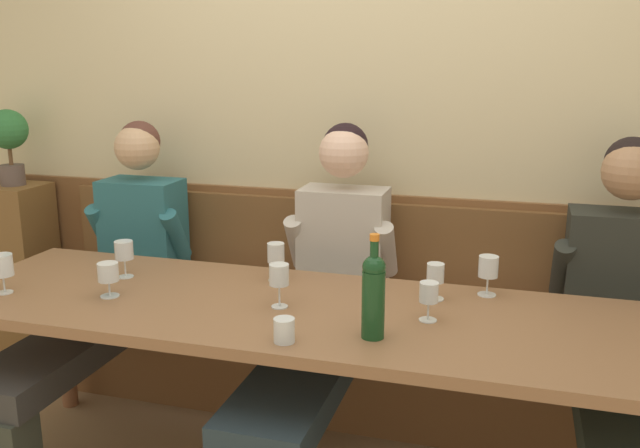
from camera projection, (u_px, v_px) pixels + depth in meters
room_wall_back at (371, 98)px, 3.06m from camera, size 6.80×0.08×2.80m
wood_wainscot_panel at (365, 294)px, 3.22m from camera, size 6.80×0.03×0.97m
wall_bench at (354, 351)px, 3.08m from camera, size 3.00×0.42×0.94m
dining_table at (310, 327)px, 2.36m from camera, size 2.70×0.79×0.74m
person_center_right_seat at (107, 278)px, 2.96m from camera, size 0.47×1.23×1.30m
person_right_seat at (323, 298)px, 2.69m from camera, size 0.48×1.23×1.31m
person_center_left_seat at (628, 332)px, 2.39m from camera, size 0.52×1.23×1.29m
wine_bottle_green_tall at (373, 293)px, 2.06m from camera, size 0.07×0.07×0.33m
wine_glass_near_bucket at (124, 252)px, 2.65m from camera, size 0.07×0.07×0.15m
wine_glass_center_front at (488, 269)px, 2.44m from camera, size 0.07×0.07×0.15m
wine_glass_mid_right at (429, 295)px, 2.21m from camera, size 0.06×0.06×0.13m
wine_glass_mid_left at (276, 254)px, 2.60m from camera, size 0.07×0.07×0.15m
wine_glass_right_end at (435, 276)px, 2.40m from camera, size 0.07×0.07×0.13m
wine_glass_left_end at (279, 276)px, 2.32m from camera, size 0.07×0.07×0.15m
wine_glass_center_rear at (2, 266)px, 2.47m from camera, size 0.08×0.08×0.15m
wine_glass_by_bottle at (108, 274)px, 2.43m from camera, size 0.07×0.07×0.13m
water_tumbler_right at (284, 330)px, 2.05m from camera, size 0.07×0.07×0.08m
corner_pedestal at (23, 274)px, 3.56m from camera, size 0.28×0.28×0.95m
potted_plant at (8, 137)px, 3.38m from camera, size 0.20×0.20×0.38m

